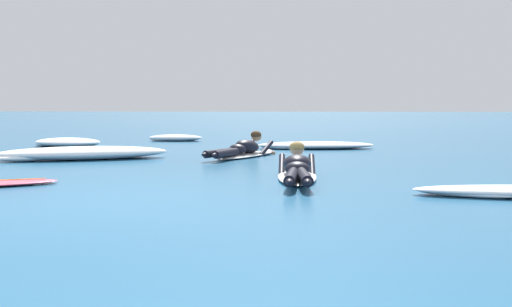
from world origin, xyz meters
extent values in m
plane|color=#235B84|center=(0.00, 10.00, 0.00)|extent=(120.00, 120.00, 0.00)
ellipsoid|color=white|center=(2.27, 2.26, 0.04)|extent=(0.58, 2.05, 0.07)
ellipsoid|color=white|center=(2.25, 3.23, 0.05)|extent=(0.20, 0.20, 0.06)
ellipsoid|color=black|center=(2.27, 2.31, 0.20)|extent=(0.41, 0.67, 0.35)
ellipsoid|color=black|center=(2.28, 1.92, 0.17)|extent=(0.35, 0.29, 0.20)
cylinder|color=black|center=(2.21, 1.30, 0.14)|extent=(0.18, 0.95, 0.14)
ellipsoid|color=black|center=(2.20, 0.83, 0.14)|extent=(0.10, 0.22, 0.08)
cylinder|color=black|center=(2.37, 1.30, 0.14)|extent=(0.22, 0.95, 0.14)
ellipsoid|color=black|center=(2.40, 0.83, 0.14)|extent=(0.10, 0.22, 0.08)
cylinder|color=black|center=(2.04, 2.67, 0.12)|extent=(0.10, 0.61, 0.35)
sphere|color=tan|center=(2.03, 3.06, 0.02)|extent=(0.09, 0.09, 0.09)
cylinder|color=black|center=(2.48, 2.66, 0.12)|extent=(0.10, 0.61, 0.35)
sphere|color=tan|center=(2.47, 3.03, 0.02)|extent=(0.09, 0.09, 0.09)
sphere|color=tan|center=(2.26, 2.70, 0.38)|extent=(0.21, 0.21, 0.21)
ellipsoid|color=#AD894C|center=(2.26, 2.68, 0.41)|extent=(0.22, 0.20, 0.16)
ellipsoid|color=white|center=(1.23, 5.62, 0.04)|extent=(1.30, 2.12, 0.07)
ellipsoid|color=white|center=(1.61, 6.53, 0.05)|extent=(0.26, 0.26, 0.06)
ellipsoid|color=black|center=(1.25, 5.66, 0.20)|extent=(0.63, 0.79, 0.35)
ellipsoid|color=black|center=(1.10, 5.30, 0.17)|extent=(0.42, 0.39, 0.20)
cylinder|color=black|center=(0.81, 4.81, 0.14)|extent=(0.49, 0.81, 0.14)
ellipsoid|color=black|center=(0.63, 4.43, 0.14)|extent=(0.18, 0.24, 0.08)
cylinder|color=black|center=(0.95, 4.75, 0.14)|extent=(0.41, 0.83, 0.14)
ellipsoid|color=black|center=(0.82, 4.35, 0.14)|extent=(0.18, 0.24, 0.08)
cylinder|color=black|center=(1.20, 6.10, 0.12)|extent=(0.32, 0.61, 0.35)
sphere|color=tan|center=(1.35, 6.47, 0.02)|extent=(0.09, 0.09, 0.09)
cylinder|color=black|center=(1.59, 5.91, 0.12)|extent=(0.32, 0.61, 0.35)
sphere|color=tan|center=(1.74, 6.26, 0.02)|extent=(0.09, 0.09, 0.09)
sphere|color=tan|center=(1.41, 6.04, 0.38)|extent=(0.21, 0.21, 0.21)
ellipsoid|color=#47331E|center=(1.40, 6.02, 0.41)|extent=(0.28, 0.27, 0.16)
ellipsoid|color=white|center=(2.64, 7.84, 0.08)|extent=(2.78, 1.21, 0.17)
ellipsoid|color=white|center=(3.30, 8.05, 0.06)|extent=(1.02, 0.58, 0.12)
ellipsoid|color=white|center=(1.85, 7.66, 0.05)|extent=(1.05, 0.69, 0.09)
ellipsoid|color=white|center=(-3.36, 8.14, 0.10)|extent=(1.85, 1.41, 0.21)
ellipsoid|color=white|center=(-2.92, 8.21, 0.07)|extent=(0.72, 0.69, 0.15)
ellipsoid|color=white|center=(-3.87, 8.13, 0.06)|extent=(0.73, 0.70, 0.12)
ellipsoid|color=white|center=(4.19, 0.73, 0.04)|extent=(1.11, 0.61, 0.07)
ellipsoid|color=white|center=(-1.19, 10.40, 0.09)|extent=(1.51, 0.69, 0.18)
ellipsoid|color=white|center=(-0.82, 10.51, 0.06)|extent=(0.55, 0.34, 0.13)
ellipsoid|color=white|center=(-1.63, 10.33, 0.05)|extent=(0.62, 0.49, 0.10)
ellipsoid|color=white|center=(-1.75, 4.80, 0.12)|extent=(3.22, 1.91, 0.25)
ellipsoid|color=white|center=(-1.06, 5.19, 0.09)|extent=(1.17, 0.99, 0.17)
ellipsoid|color=white|center=(-2.59, 4.39, 0.07)|extent=(1.18, 0.95, 0.14)
camera|label=1|loc=(2.35, -6.15, 1.04)|focal=42.49mm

